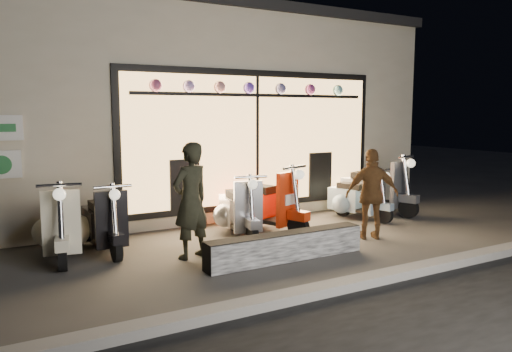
% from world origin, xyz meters
% --- Properties ---
extents(ground, '(40.00, 40.00, 0.00)m').
position_xyz_m(ground, '(0.00, 0.00, 0.00)').
color(ground, '#383533').
rests_on(ground, ground).
extents(kerb, '(40.00, 0.25, 0.12)m').
position_xyz_m(kerb, '(0.00, -2.00, 0.06)').
color(kerb, slate).
rests_on(kerb, ground).
extents(shop_building, '(10.20, 6.23, 4.20)m').
position_xyz_m(shop_building, '(0.00, 4.98, 2.10)').
color(shop_building, beige).
rests_on(shop_building, ground).
extents(graffiti_barrier, '(2.45, 0.28, 0.40)m').
position_xyz_m(graffiti_barrier, '(-0.19, -0.65, 0.20)').
color(graffiti_barrier, black).
rests_on(graffiti_barrier, ground).
extents(scooter_silver, '(0.65, 1.48, 1.05)m').
position_xyz_m(scooter_silver, '(-0.07, 1.04, 0.42)').
color(scooter_silver, black).
rests_on(scooter_silver, ground).
extents(scooter_red, '(0.87, 1.60, 1.15)m').
position_xyz_m(scooter_red, '(0.40, 1.10, 0.46)').
color(scooter_red, black).
rests_on(scooter_red, ground).
extents(scooter_black, '(0.46, 1.43, 1.03)m').
position_xyz_m(scooter_black, '(-2.31, 1.20, 0.41)').
color(scooter_black, black).
rests_on(scooter_black, ground).
extents(scooter_cream, '(0.65, 1.56, 1.11)m').
position_xyz_m(scooter_cream, '(-2.89, 1.19, 0.45)').
color(scooter_cream, black).
rests_on(scooter_cream, ground).
extents(scooter_blue, '(0.67, 1.37, 0.98)m').
position_xyz_m(scooter_blue, '(2.52, 1.10, 0.39)').
color(scooter_blue, black).
rests_on(scooter_blue, ground).
extents(scooter_grey, '(0.88, 1.64, 1.18)m').
position_xyz_m(scooter_grey, '(3.19, 1.36, 0.47)').
color(scooter_grey, black).
rests_on(scooter_grey, ground).
extents(man, '(0.70, 0.57, 1.67)m').
position_xyz_m(man, '(-1.30, 0.13, 0.83)').
color(man, black).
rests_on(man, ground).
extents(woman, '(0.95, 0.70, 1.49)m').
position_xyz_m(woman, '(1.70, -0.32, 0.75)').
color(woman, brown).
rests_on(woman, ground).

